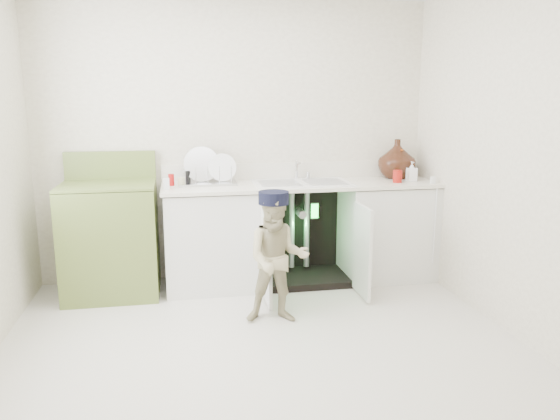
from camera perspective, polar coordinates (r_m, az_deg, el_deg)
The scene contains 5 objects.
ground at distance 3.85m, azimuth -1.92°, elevation -13.63°, with size 3.50×3.50×0.00m, color beige.
room_shell at distance 3.50m, azimuth -2.06°, elevation 5.21°, with size 6.00×5.50×1.26m.
counter_run at distance 4.92m, azimuth 2.67°, elevation -1.96°, with size 2.44×1.02×1.26m.
avocado_stove at distance 4.80m, azimuth -17.25°, elevation -2.77°, with size 0.76×0.65×1.19m.
repair_worker at distance 4.01m, azimuth -0.28°, elevation -4.96°, with size 0.70×0.74×0.98m.
Camera 1 is at (-0.52, -3.43, 1.65)m, focal length 35.00 mm.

